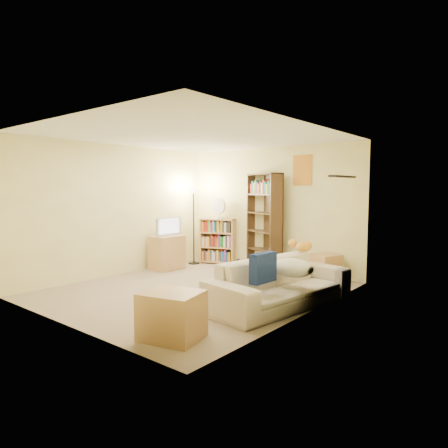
# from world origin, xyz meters

# --- Properties ---
(room) EXTENTS (4.50, 4.54, 2.52)m
(room) POSITION_xyz_m (0.00, 0.01, 1.62)
(room) COLOR tan
(room) RESTS_ON ground
(sofa) EXTENTS (2.54, 1.58, 0.66)m
(sofa) POSITION_xyz_m (1.55, 0.10, 0.33)
(sofa) COLOR beige
(sofa) RESTS_ON ground
(navy_pillow) EXTENTS (0.15, 0.44, 0.39)m
(navy_pillow) POSITION_xyz_m (1.58, -0.40, 0.63)
(navy_pillow) COLOR #111F4E
(navy_pillow) RESTS_ON sofa
(cream_blanket) EXTENTS (0.61, 0.43, 0.26)m
(cream_blanket) POSITION_xyz_m (1.72, 0.13, 0.57)
(cream_blanket) COLOR beige
(cream_blanket) RESTS_ON sofa
(tabby_cat) EXTENTS (0.53, 0.25, 0.18)m
(tabby_cat) POSITION_xyz_m (1.40, 1.00, 0.75)
(tabby_cat) COLOR gold
(tabby_cat) RESTS_ON sofa
(coffee_table) EXTENTS (0.60, 0.88, 0.36)m
(coffee_table) POSITION_xyz_m (0.81, 0.13, 0.22)
(coffee_table) COLOR #462D1B
(coffee_table) RESTS_ON ground
(laptop) EXTENTS (0.31, 0.21, 0.02)m
(laptop) POSITION_xyz_m (0.80, 0.19, 0.37)
(laptop) COLOR black
(laptop) RESTS_ON coffee_table
(laptop_screen) EXTENTS (0.06, 0.27, 0.18)m
(laptop_screen) POSITION_xyz_m (0.69, 0.16, 0.47)
(laptop_screen) COLOR white
(laptop_screen) RESTS_ON laptop
(mug) EXTENTS (0.12, 0.12, 0.09)m
(mug) POSITION_xyz_m (0.93, -0.07, 0.40)
(mug) COLOR silver
(mug) RESTS_ON coffee_table
(tv_remote) EXTENTS (0.11, 0.15, 0.02)m
(tv_remote) POSITION_xyz_m (0.84, 0.41, 0.37)
(tv_remote) COLOR black
(tv_remote) RESTS_ON coffee_table
(tv_stand) EXTENTS (0.48, 0.66, 0.70)m
(tv_stand) POSITION_xyz_m (-1.65, 0.88, 0.35)
(tv_stand) COLOR tan
(tv_stand) RESTS_ON ground
(television) EXTENTS (0.66, 0.11, 0.38)m
(television) POSITION_xyz_m (-1.65, 0.88, 0.89)
(television) COLOR black
(television) RESTS_ON tv_stand
(tall_bookshelf) EXTENTS (0.93, 0.62, 1.97)m
(tall_bookshelf) POSITION_xyz_m (-0.02, 2.05, 1.04)
(tall_bookshelf) COLOR #432D19
(tall_bookshelf) RESTS_ON ground
(short_bookshelf) EXTENTS (0.84, 0.55, 1.01)m
(short_bookshelf) POSITION_xyz_m (-1.24, 2.05, 0.50)
(short_bookshelf) COLOR tan
(short_bookshelf) RESTS_ON ground
(desk_fan) EXTENTS (0.36, 0.20, 0.46)m
(desk_fan) POSITION_xyz_m (-1.18, 2.00, 1.24)
(desk_fan) COLOR white
(desk_fan) RESTS_ON short_bookshelf
(floor_lamp) EXTENTS (0.29, 0.29, 1.69)m
(floor_lamp) POSITION_xyz_m (-1.63, 1.67, 1.35)
(floor_lamp) COLOR black
(floor_lamp) RESTS_ON ground
(side_table) EXTENTS (0.56, 0.56, 0.48)m
(side_table) POSITION_xyz_m (1.37, 1.97, 0.24)
(side_table) COLOR tan
(side_table) RESTS_ON ground
(end_cabinet) EXTENTS (0.75, 0.67, 0.53)m
(end_cabinet) POSITION_xyz_m (1.27, -1.74, 0.26)
(end_cabinet) COLOR tan
(end_cabinet) RESTS_ON ground
(book_stacks) EXTENTS (0.47, 0.24, 0.20)m
(book_stacks) POSITION_xyz_m (0.25, 1.46, 0.09)
(book_stacks) COLOR red
(book_stacks) RESTS_ON ground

